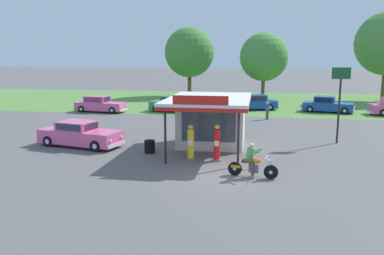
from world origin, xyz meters
TOP-DOWN VIEW (x-y plane):
  - ground_plane at (0.00, 0.00)m, footprint 300.00×300.00m
  - grass_verge_strip at (0.00, 30.00)m, footprint 120.00×24.00m
  - service_station_kiosk at (-1.43, 5.90)m, footprint 4.57×6.84m
  - gas_pump_nearside at (-2.13, 2.68)m, footprint 0.44×0.44m
  - gas_pump_offside at (-0.74, 2.68)m, footprint 0.44×0.44m
  - motorcycle_with_rider at (1.12, 0.13)m, footprint 2.27×0.75m
  - featured_classic_sedan at (-9.31, 4.71)m, footprint 5.47×2.90m
  - parked_car_back_row_far_left at (7.91, 22.40)m, footprint 5.06×2.83m
  - parked_car_back_row_far_right at (-13.87, 18.94)m, footprint 5.17×2.34m
  - parked_car_back_row_centre at (-6.80, 20.24)m, footprint 5.07×2.60m
  - parked_car_back_row_left at (0.72, 23.11)m, footprint 5.38×2.99m
  - bystander_standing_back_lot at (-0.29, 15.02)m, footprint 0.39×0.39m
  - bystander_strolling_foreground at (2.11, 16.92)m, footprint 0.34×0.34m
  - tree_oak_distant_spare at (1.85, 34.02)m, footprint 6.07×6.07m
  - tree_oak_centre at (-7.81, 35.33)m, footprint 6.59×6.59m
  - roadside_pole_sign at (6.26, 8.15)m, footprint 1.10×0.12m
  - spare_tire_stack at (-4.67, 3.76)m, footprint 0.60×0.60m

SIDE VIEW (x-z plane):
  - ground_plane at x=0.00m, z-range 0.00..0.00m
  - grass_verge_strip at x=0.00m, z-range 0.00..0.01m
  - spare_tire_stack at x=-4.67m, z-range 0.00..0.72m
  - motorcycle_with_rider at x=1.12m, z-range -0.14..1.44m
  - parked_car_back_row_left at x=0.72m, z-range -0.06..1.43m
  - parked_car_back_row_far_left at x=7.91m, z-range -0.08..1.46m
  - parked_car_back_row_centre at x=-6.80m, z-range -0.08..1.47m
  - featured_classic_sedan at x=-9.31m, z-range -0.06..1.46m
  - parked_car_back_row_far_right at x=-13.87m, z-range -0.07..1.48m
  - bystander_strolling_foreground at x=2.11m, z-range 0.04..1.54m
  - gas_pump_nearside at x=-2.13m, z-range -0.08..1.82m
  - gas_pump_offside at x=-0.74m, z-range -0.08..1.85m
  - bystander_standing_back_lot at x=-0.29m, z-range 0.07..1.84m
  - service_station_kiosk at x=-1.43m, z-range 0.02..3.55m
  - roadside_pole_sign at x=6.26m, z-range 0.87..5.58m
  - tree_oak_distant_spare at x=1.85m, z-range 1.09..9.35m
  - tree_oak_centre at x=-7.81m, z-range 1.17..10.29m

